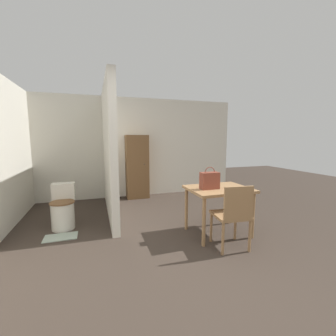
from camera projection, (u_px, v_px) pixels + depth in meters
The scene contains 9 objects.
ground_plane at pixel (199, 292), 2.20m from camera, with size 16.00×16.00×0.00m, color #382D26.
wall_back at pixel (132, 148), 5.76m from camera, with size 5.53×0.12×2.50m.
partition_wall at pixel (109, 151), 4.37m from camera, with size 0.12×2.42×2.50m.
dining_table at pixel (219, 194), 3.48m from camera, with size 0.93×0.74×0.74m.
wooden_chair at pixel (233, 214), 2.99m from camera, with size 0.49×0.49×0.90m.
toilet at pixel (63, 209), 3.76m from camera, with size 0.38×0.53×0.72m.
handbag at pixel (210, 180), 3.37m from camera, with size 0.28×0.13×0.34m.
wooden_cabinet at pixel (137, 167), 5.60m from camera, with size 0.54×0.39×1.57m.
bath_mat at pixel (61, 237), 3.41m from camera, with size 0.48×0.28×0.01m.
Camera 1 is at (-0.92, -1.82, 1.50)m, focal length 24.00 mm.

